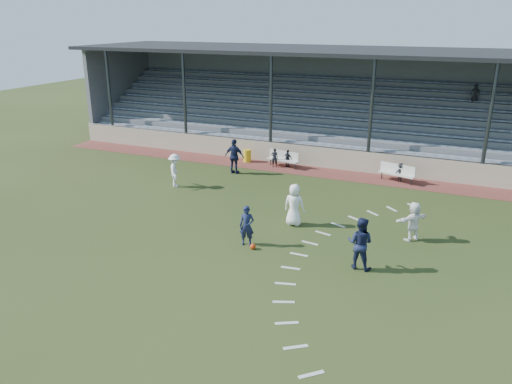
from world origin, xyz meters
TOP-DOWN VIEW (x-y plane):
  - ground at (0.00, 0.00)m, footprint 90.00×90.00m
  - cinder_track at (0.00, 10.50)m, footprint 34.00×2.00m
  - retaining_wall at (0.00, 11.55)m, footprint 34.00×0.18m
  - bench_left at (-1.78, 10.70)m, footprint 2.04×0.84m
  - bench_right at (4.85, 10.50)m, footprint 2.03×1.04m
  - trash_bin at (-4.20, 10.84)m, footprint 0.48×0.48m
  - football at (1.07, -0.26)m, footprint 0.23×0.23m
  - player_white_lead at (1.72, 2.63)m, footprint 0.90×0.58m
  - player_navy_lead at (0.68, 0.01)m, footprint 0.66×0.50m
  - player_navy_mid at (5.13, -0.13)m, footprint 0.98×0.79m
  - player_white_wing at (-5.70, 5.02)m, footprint 1.13×1.32m
  - player_navy_wing at (-3.88, 8.39)m, footprint 1.18×0.51m
  - player_white_back at (6.57, 3.08)m, footprint 1.35×1.42m
  - sub_left_near at (-2.25, 10.46)m, footprint 0.48×0.38m
  - sub_left_far at (-1.52, 10.74)m, footprint 0.66×0.43m
  - sub_right at (5.01, 10.60)m, footprint 0.74×0.57m
  - grandstand at (0.01, 16.26)m, footprint 34.60×9.00m
  - penalty_arc at (4.12, 0.00)m, footprint 3.89×14.63m

SIDE VIEW (x-z plane):
  - ground at x=0.00m, z-range 0.00..0.00m
  - penalty_arc at x=4.12m, z-range 0.00..0.01m
  - cinder_track at x=0.00m, z-range 0.00..0.02m
  - football at x=1.07m, z-range 0.00..0.23m
  - trash_bin at x=-4.20m, z-range 0.02..0.78m
  - sub_right at x=5.01m, z-range 0.02..1.03m
  - sub_left_far at x=-1.52m, z-range 0.02..1.06m
  - bench_left at x=-1.78m, z-range 0.11..1.06m
  - bench_right at x=4.85m, z-range 0.11..1.06m
  - sub_left_near at x=-2.25m, z-range 0.02..1.15m
  - retaining_wall at x=0.00m, z-range 0.00..1.20m
  - player_white_back at x=6.57m, z-range 0.00..1.60m
  - player_navy_lead at x=0.68m, z-range 0.00..1.61m
  - player_white_wing at x=-5.70m, z-range 0.00..1.77m
  - player_white_lead at x=1.72m, z-range 0.00..1.83m
  - player_navy_mid at x=5.13m, z-range 0.00..1.91m
  - player_navy_wing at x=-3.88m, z-range 0.00..1.99m
  - grandstand at x=0.01m, z-range -1.10..5.51m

